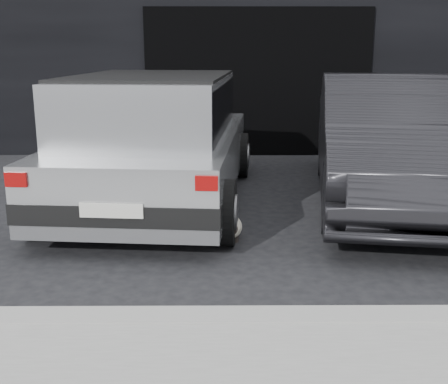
{
  "coord_description": "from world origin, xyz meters",
  "views": [
    {
      "loc": [
        0.33,
        -6.17,
        1.92
      ],
      "look_at": [
        0.36,
        -1.11,
        0.61
      ],
      "focal_mm": 45.0,
      "sensor_mm": 36.0,
      "label": 1
    }
  ],
  "objects_px": {
    "cat_siamese": "(229,227)",
    "cat_white": "(179,219)",
    "silver_hatchback": "(156,135)",
    "second_car": "(389,140)"
  },
  "relations": [
    {
      "from": "silver_hatchback",
      "to": "cat_siamese",
      "type": "xyz_separation_m",
      "value": [
        0.88,
        -1.36,
        -0.75
      ]
    },
    {
      "from": "cat_siamese",
      "to": "cat_white",
      "type": "bearing_deg",
      "value": -12.17
    },
    {
      "from": "silver_hatchback",
      "to": "second_car",
      "type": "bearing_deg",
      "value": 6.4
    },
    {
      "from": "cat_siamese",
      "to": "cat_white",
      "type": "height_order",
      "value": "cat_white"
    },
    {
      "from": "second_car",
      "to": "cat_white",
      "type": "xyz_separation_m",
      "value": [
        -2.55,
        -1.32,
        -0.61
      ]
    },
    {
      "from": "cat_white",
      "to": "second_car",
      "type": "bearing_deg",
      "value": 94.12
    },
    {
      "from": "silver_hatchback",
      "to": "second_car",
      "type": "distance_m",
      "value": 2.9
    },
    {
      "from": "cat_siamese",
      "to": "cat_white",
      "type": "xyz_separation_m",
      "value": [
        -0.52,
        0.1,
        0.05
      ]
    },
    {
      "from": "silver_hatchback",
      "to": "cat_white",
      "type": "bearing_deg",
      "value": -69.24
    },
    {
      "from": "silver_hatchback",
      "to": "second_car",
      "type": "relative_size",
      "value": 0.94
    }
  ]
}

